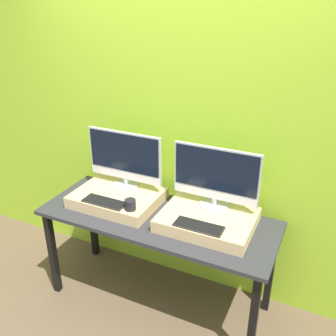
{
  "coord_description": "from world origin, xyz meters",
  "views": [
    {
      "loc": [
        1.06,
        -1.72,
        2.25
      ],
      "look_at": [
        0.0,
        0.51,
        1.1
      ],
      "focal_mm": 40.0,
      "sensor_mm": 36.0,
      "label": 1
    }
  ],
  "objects_px": {
    "keyboard_left": "(104,202)",
    "keyboard_right": "(199,226)",
    "mug": "(130,205)",
    "monitor_right": "(216,176)",
    "monitor_left": "(125,158)"
  },
  "relations": [
    {
      "from": "mug",
      "to": "keyboard_left",
      "type": "bearing_deg",
      "value": -180.0
    },
    {
      "from": "mug",
      "to": "monitor_right",
      "type": "relative_size",
      "value": 0.13
    },
    {
      "from": "monitor_left",
      "to": "keyboard_right",
      "type": "distance_m",
      "value": 0.82
    },
    {
      "from": "monitor_left",
      "to": "keyboard_right",
      "type": "relative_size",
      "value": 1.88
    },
    {
      "from": "mug",
      "to": "keyboard_right",
      "type": "relative_size",
      "value": 0.24
    },
    {
      "from": "monitor_right",
      "to": "keyboard_right",
      "type": "bearing_deg",
      "value": -90.0
    },
    {
      "from": "monitor_right",
      "to": "monitor_left",
      "type": "bearing_deg",
      "value": 180.0
    },
    {
      "from": "monitor_left",
      "to": "monitor_right",
      "type": "relative_size",
      "value": 1.0
    },
    {
      "from": "monitor_left",
      "to": "keyboard_right",
      "type": "height_order",
      "value": "monitor_left"
    },
    {
      "from": "monitor_right",
      "to": "keyboard_right",
      "type": "distance_m",
      "value": 0.38
    },
    {
      "from": "monitor_left",
      "to": "mug",
      "type": "bearing_deg",
      "value": -54.35
    },
    {
      "from": "keyboard_left",
      "to": "keyboard_right",
      "type": "height_order",
      "value": "same"
    },
    {
      "from": "monitor_left",
      "to": "monitor_right",
      "type": "bearing_deg",
      "value": 0.0
    },
    {
      "from": "mug",
      "to": "monitor_right",
      "type": "distance_m",
      "value": 0.63
    },
    {
      "from": "keyboard_left",
      "to": "mug",
      "type": "distance_m",
      "value": 0.22
    }
  ]
}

